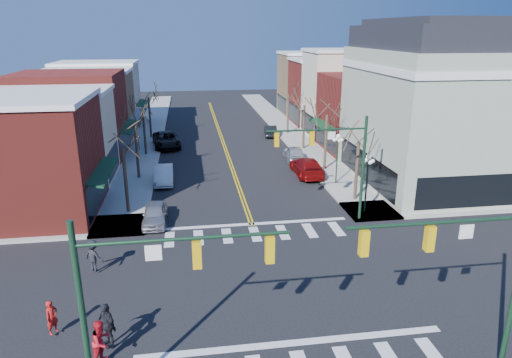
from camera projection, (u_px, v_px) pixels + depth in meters
name	position (u px, v px, depth m)	size (l,w,h in m)	color
ground	(273.00, 285.00, 23.31)	(160.00, 160.00, 0.00)	black
sidewalk_left	(136.00, 175.00, 40.85)	(3.50, 70.00, 0.15)	#9E9B93
sidewalk_right	(325.00, 166.00, 43.32)	(3.50, 70.00, 0.15)	#9E9B93
bldg_left_brick_a	(17.00, 160.00, 30.92)	(10.00, 8.50, 8.00)	maroon
bldg_left_stucco_a	(50.00, 138.00, 38.28)	(10.00, 7.00, 7.50)	beige
bldg_left_brick_b	(71.00, 116.00, 45.65)	(10.00, 9.00, 8.50)	maroon
bldg_left_tan	(88.00, 106.00, 53.51)	(10.00, 7.50, 7.80)	#997B54
bldg_left_stucco_b	(99.00, 96.00, 60.73)	(10.00, 8.00, 8.20)	beige
bldg_right_brick_a	(372.00, 113.00, 48.46)	(10.00, 8.50, 8.00)	maroon
bldg_right_stucco	(348.00, 94.00, 55.43)	(10.00, 7.00, 10.00)	beige
bldg_right_brick_b	(329.00, 92.00, 62.72)	(10.00, 8.00, 8.50)	maroon
bldg_right_tan	(314.00, 84.00, 70.16)	(10.00, 8.00, 9.00)	#997B54
victorian_corner	(440.00, 104.00, 37.20)	(12.25, 14.25, 13.30)	#9DA891
traffic_mast_near_left	(142.00, 291.00, 14.10)	(6.60, 0.28, 7.20)	#14331E
traffic_mast_near_right	(472.00, 265.00, 15.67)	(6.60, 0.28, 7.20)	#14331E
traffic_mast_far_right	(337.00, 155.00, 29.58)	(6.60, 0.28, 7.20)	#14331E
lamppost_corner	(367.00, 174.00, 31.53)	(0.36, 0.36, 4.33)	#14331E
lamppost_midblock	(338.00, 150.00, 37.64)	(0.36, 0.36, 4.33)	#14331E
tree_left_a	(126.00, 182.00, 31.72)	(0.24, 0.24, 4.76)	#382B21
tree_left_b	(137.00, 151.00, 39.20)	(0.24, 0.24, 5.04)	#382B21
tree_left_c	(145.00, 134.00, 46.79)	(0.24, 0.24, 4.55)	#382B21
tree_left_d	(150.00, 118.00, 54.26)	(0.24, 0.24, 4.90)	#382B21
tree_right_a	(357.00, 172.00, 34.12)	(0.24, 0.24, 4.62)	#382B21
tree_right_b	(326.00, 143.00, 41.55)	(0.24, 0.24, 5.18)	#382B21
tree_right_c	(304.00, 128.00, 49.12)	(0.24, 0.24, 4.83)	#382B21
tree_right_d	(288.00, 114.00, 56.62)	(0.24, 0.24, 4.97)	#382B21
car_left_near	(155.00, 214.00, 30.53)	(1.57, 3.90, 1.33)	#A6A6AA
car_left_mid	(164.00, 175.00, 38.73)	(1.54, 4.42, 1.46)	white
car_left_far	(166.00, 140.00, 50.55)	(2.75, 5.97, 1.66)	black
car_right_near	(307.00, 167.00, 40.69)	(2.24, 5.50, 1.60)	maroon
car_right_mid	(294.00, 153.00, 45.47)	(1.75, 4.35, 1.48)	silver
car_right_far	(270.00, 131.00, 55.92)	(1.42, 4.06, 1.34)	black
pedestrian_red_a	(52.00, 317.00, 19.17)	(0.56, 0.36, 1.52)	red
pedestrian_red_b	(101.00, 342.00, 17.43)	(0.89, 0.69, 1.82)	red
pedestrian_dark_a	(107.00, 324.00, 18.37)	(1.13, 0.47, 1.92)	black
pedestrian_dark_b	(94.00, 256.00, 24.16)	(1.13, 0.65, 1.74)	black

